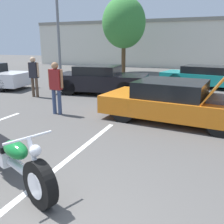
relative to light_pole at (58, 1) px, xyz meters
The scene contains 10 objects.
parking_stripe_middle 14.57m from the light_pole, 58.54° to the right, with size 0.12×5.88×0.01m, color white.
far_building 13.61m from the light_pole, 54.09° to the left, with size 32.00×4.20×4.40m.
light_pole is the anchor object (origin of this frame).
tree_background 5.24m from the light_pole, 51.59° to the left, with size 3.29×3.29×5.62m.
motorcycle 14.53m from the light_pole, 61.08° to the right, with size 2.46×1.22×0.98m.
show_car_hood_open 12.44m from the light_pole, 41.25° to the right, with size 4.38×2.37×1.93m.
parked_car_mid_right_row 10.51m from the light_pole, ahead, with size 4.95×2.81×1.09m.
parked_car_mid_left_row 8.02m from the light_pole, 42.45° to the right, with size 4.25×2.28×1.24m.
spectator_near_motorcycle 7.97m from the light_pole, 66.69° to the right, with size 0.52×0.22×1.67m.
spectator_by_show_car 10.55m from the light_pole, 58.44° to the right, with size 0.52×0.22×1.64m.
Camera 1 is at (1.74, -1.69, 2.18)m, focal length 40.00 mm.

